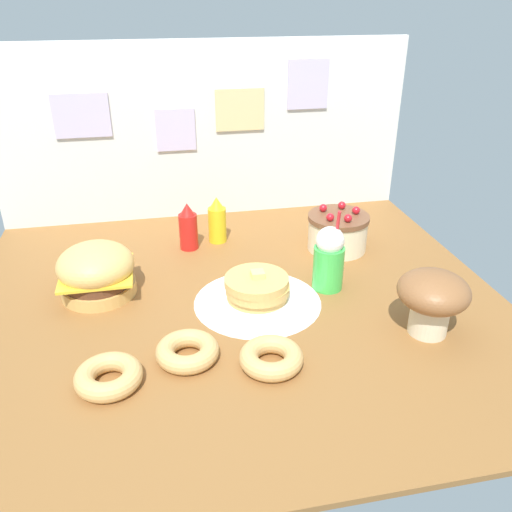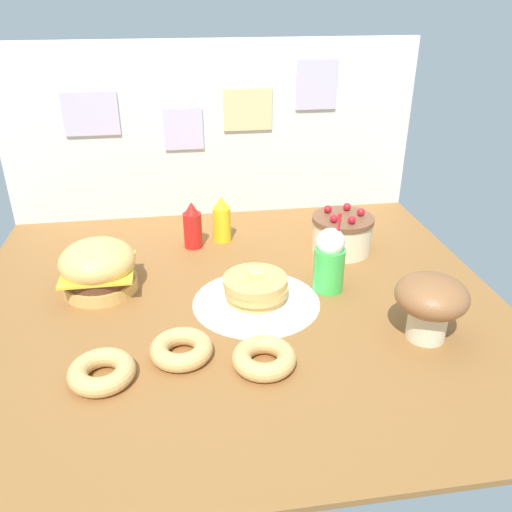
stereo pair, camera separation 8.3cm
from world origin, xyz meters
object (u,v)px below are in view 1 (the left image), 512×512
Objects in this scene: burger at (97,271)px; cream_soda_cup at (329,258)px; pancake_stack at (257,291)px; donut_pink_glaze at (109,376)px; mustard_bottle at (217,221)px; donut_vanilla at (271,357)px; mushroom_stool at (433,297)px; donut_chocolate at (187,351)px; layer_cake at (338,232)px; ketchup_bottle at (188,228)px.

burger is 87.16cm from cream_soda_cup.
donut_pink_glaze is at bearing -145.59° from pancake_stack.
cream_soda_cup is at bearing -54.19° from mustard_bottle.
pancake_stack is at bearing -82.73° from mustard_bottle.
mustard_bottle is (50.27, 37.27, 0.19)cm from burger.
donut_vanilla is 0.85× the size of mushroom_stool.
donut_vanilla is (24.89, -8.29, 0.00)cm from donut_chocolate.
layer_cake reaches higher than pancake_stack.
mustard_bottle reaches higher than donut_chocolate.
ketchup_bottle and mustard_bottle have the same top height.
donut_pink_glaze is at bearing 178.92° from donut_vanilla.
layer_cake is (43.67, 37.25, 3.29)cm from pancake_stack.
cream_soda_cup is 66.64cm from donut_chocolate.
donut_chocolate is at bearing -149.35° from cream_soda_cup.
pancake_stack is (57.37, -18.34, -4.73)cm from burger.
ketchup_bottle is at bearing -160.37° from mustard_bottle.
layer_cake is at bearing 64.74° from cream_soda_cup.
pancake_stack is 1.70× the size of ketchup_bottle.
ketchup_bottle is 108.45cm from mushroom_stool.
pancake_stack is 1.83× the size of donut_chocolate.
pancake_stack is 57.49cm from layer_cake.
pancake_stack is at bearing 85.20° from donut_vanilla.
layer_cake reaches higher than donut_chocolate.
burger is 102.80cm from layer_cake.
burger is at bearing -143.45° from mustard_bottle.
donut_pink_glaze is 104.57cm from mushroom_stool.
cream_soda_cup is (35.94, -49.80, 2.65)cm from mustard_bottle.
donut_pink_glaze is 48.37cm from donut_vanilla.
cream_soda_cup reaches higher than donut_chocolate.
ketchup_bottle reaches higher than donut_vanilla.
donut_vanilla is (48.36, -0.91, 0.00)cm from donut_pink_glaze.
donut_vanilla is (4.06, -91.73, -6.71)cm from mustard_bottle.
burger reaches higher than donut_vanilla.
layer_cake is at bearing -11.94° from ketchup_bottle.
donut_vanilla is at bearing -172.99° from mushroom_stool.
cream_soda_cup is at bearing 11.39° from pancake_stack.
donut_vanilla is at bearing -78.63° from ketchup_bottle.
mustard_bottle is at bearing 125.81° from cream_soda_cup.
donut_chocolate is at bearing -57.47° from burger.
pancake_stack is 36.29cm from donut_vanilla.
mushroom_stool is (8.79, -66.54, 5.60)cm from layer_cake.
layer_cake is at bearing 37.31° from donut_pink_glaze.
burger is 1.33× the size of mustard_bottle.
burger is at bearing -138.61° from ketchup_bottle.
pancake_stack is 55.03cm from ketchup_bottle.
donut_vanilla is at bearing -94.80° from pancake_stack.
mustard_bottle is at bearing 92.54° from donut_vanilla.
mustard_bottle is 1.08× the size of donut_pink_glaze.
mustard_bottle is at bearing 19.63° from ketchup_bottle.
ketchup_bottle is at bearing 70.26° from donut_pink_glaze.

